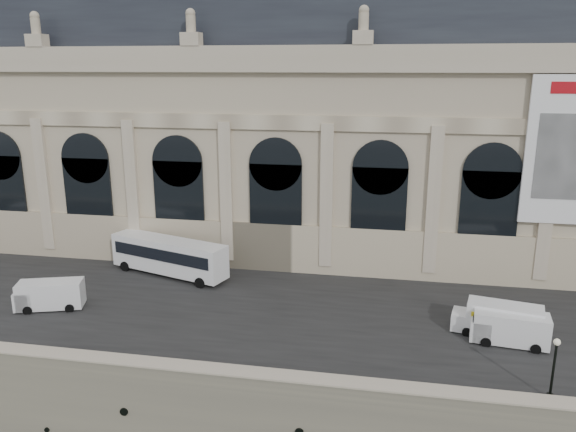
% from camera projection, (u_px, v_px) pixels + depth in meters
% --- Properties ---
extents(quay, '(160.00, 70.00, 6.00)m').
position_uv_depth(quay, '(329.00, 259.00, 69.51)').
color(quay, gray).
rests_on(quay, ground).
extents(street, '(160.00, 24.00, 0.06)m').
position_uv_depth(street, '(303.00, 305.00, 48.78)').
color(street, '#2D2D2D').
rests_on(street, quay).
extents(parapet, '(160.00, 1.40, 1.21)m').
position_uv_depth(parapet, '(270.00, 382.00, 35.90)').
color(parapet, gray).
rests_on(parapet, quay).
extents(museum, '(69.00, 18.70, 29.10)m').
position_uv_depth(museum, '(274.00, 126.00, 62.31)').
color(museum, '#C0B493').
rests_on(museum, quay).
extents(bus_left, '(12.77, 6.35, 3.71)m').
position_uv_depth(bus_left, '(169.00, 255.00, 55.35)').
color(bus_left, white).
rests_on(bus_left, quay).
extents(van_b, '(5.88, 3.66, 2.45)m').
position_uv_depth(van_b, '(47.00, 295.00, 47.84)').
color(van_b, white).
rests_on(van_b, quay).
extents(van_c, '(5.75, 2.80, 2.47)m').
position_uv_depth(van_c, '(506.00, 328.00, 41.83)').
color(van_c, white).
rests_on(van_c, quay).
extents(box_truck, '(6.84, 3.39, 2.64)m').
position_uv_depth(box_truck, '(499.00, 320.00, 42.99)').
color(box_truck, white).
rests_on(box_truck, quay).
extents(lamp_right, '(0.42, 0.42, 4.16)m').
position_uv_depth(lamp_right, '(553.00, 370.00, 34.53)').
color(lamp_right, black).
rests_on(lamp_right, quay).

